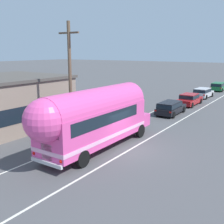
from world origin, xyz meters
name	(u,v)px	position (x,y,z in m)	size (l,w,h in m)	color
ground_plane	(129,150)	(0.00, 0.00, 0.00)	(300.00, 300.00, 0.00)	#4C4C4F
lane_markings	(172,114)	(-1.80, 12.00, 0.00)	(4.02, 80.00, 0.01)	silver
utility_pole	(70,80)	(-4.78, -0.31, 4.42)	(1.80, 0.24, 8.50)	brown
painted_bus	(93,117)	(-1.95, -1.36, 2.30)	(2.66, 11.30, 4.12)	#EA4C9E
car_lead	(170,107)	(-1.82, 11.48, 0.79)	(2.00, 4.57, 1.37)	black
car_second	(189,99)	(-1.91, 17.74, 0.75)	(2.03, 4.77, 1.37)	#A5191E
car_third	(203,92)	(-2.09, 24.01, 0.78)	(2.02, 4.31, 1.37)	silver
car_fourth	(218,86)	(-1.97, 32.53, 0.79)	(2.00, 4.52, 1.37)	#196633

